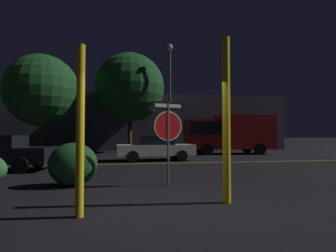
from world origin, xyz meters
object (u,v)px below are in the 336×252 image
(tree_0, at_px, (42,91))
(street_lamp, at_px, (170,84))
(stop_sign, at_px, (168,126))
(yellow_pole_right, at_px, (226,119))
(hedge_bush_1, at_px, (73,164))
(yellow_pole_left, at_px, (80,130))
(delivery_truck, at_px, (227,133))
(passing_car_2, at_px, (155,148))
(tree_2, at_px, (130,88))

(tree_0, bearing_deg, street_lamp, -7.76)
(stop_sign, distance_m, yellow_pole_right, 2.20)
(yellow_pole_right, relative_size, tree_0, 0.48)
(stop_sign, distance_m, hedge_bush_1, 2.82)
(yellow_pole_left, distance_m, delivery_truck, 16.20)
(delivery_truck, distance_m, street_lamp, 5.59)
(stop_sign, relative_size, passing_car_2, 0.53)
(stop_sign, distance_m, passing_car_2, 7.38)
(delivery_truck, xyz_separation_m, tree_0, (-13.47, 1.36, 3.01))
(stop_sign, bearing_deg, yellow_pole_right, -79.55)
(yellow_pole_left, bearing_deg, passing_car_2, 76.28)
(yellow_pole_right, relative_size, tree_2, 0.43)
(delivery_truck, relative_size, tree_0, 0.90)
(yellow_pole_left, height_order, yellow_pole_right, yellow_pole_right)
(stop_sign, relative_size, hedge_bush_1, 1.78)
(passing_car_2, bearing_deg, delivery_truck, -58.50)
(passing_car_2, relative_size, street_lamp, 0.54)
(passing_car_2, bearing_deg, hedge_bush_1, 152.66)
(hedge_bush_1, bearing_deg, yellow_pole_right, -33.96)
(yellow_pole_left, bearing_deg, tree_2, 86.29)
(hedge_bush_1, height_order, tree_0, tree_0)
(delivery_truck, xyz_separation_m, street_lamp, (-4.33, 0.12, 3.53))
(stop_sign, xyz_separation_m, street_lamp, (1.99, 11.56, 3.47))
(yellow_pole_left, bearing_deg, hedge_bush_1, 102.89)
(delivery_truck, height_order, street_lamp, street_lamp)
(yellow_pole_left, xyz_separation_m, delivery_truck, (8.26, 13.94, 0.12))
(delivery_truck, bearing_deg, yellow_pole_right, 159.78)
(yellow_pole_left, distance_m, tree_0, 16.47)
(delivery_truck, bearing_deg, yellow_pole_left, 151.11)
(stop_sign, bearing_deg, hedge_bush_1, 158.44)
(stop_sign, distance_m, delivery_truck, 13.07)
(stop_sign, height_order, delivery_truck, delivery_truck)
(yellow_pole_right, distance_m, tree_0, 17.09)
(stop_sign, distance_m, yellow_pole_left, 3.17)
(yellow_pole_right, height_order, tree_0, tree_0)
(yellow_pole_left, relative_size, hedge_bush_1, 2.27)
(street_lamp, bearing_deg, hedge_bush_1, -112.22)
(yellow_pole_right, bearing_deg, stop_sign, 114.29)
(yellow_pole_left, height_order, tree_0, tree_0)
(delivery_truck, distance_m, tree_0, 13.87)
(yellow_pole_left, bearing_deg, tree_0, 108.82)
(stop_sign, height_order, tree_2, tree_2)
(tree_2, bearing_deg, delivery_truck, -20.91)
(hedge_bush_1, bearing_deg, passing_car_2, 66.34)
(yellow_pole_right, bearing_deg, yellow_pole_left, -169.92)
(street_lamp, xyz_separation_m, tree_0, (-9.14, 1.25, -0.52))
(stop_sign, distance_m, tree_0, 14.96)
(street_lamp, bearing_deg, yellow_pole_right, -94.58)
(street_lamp, bearing_deg, yellow_pole_left, -105.59)
(hedge_bush_1, bearing_deg, street_lamp, 67.78)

